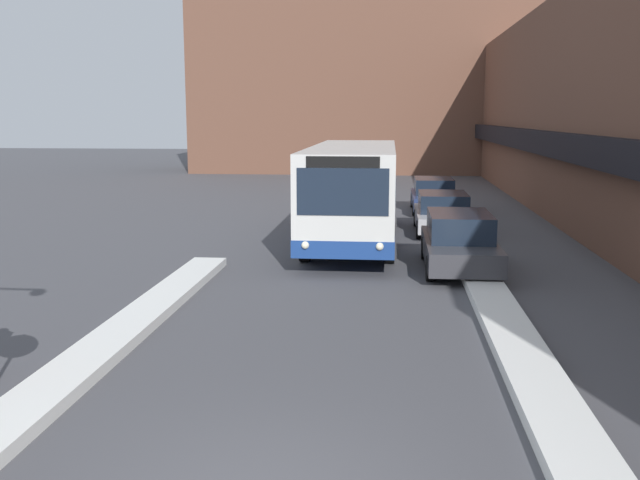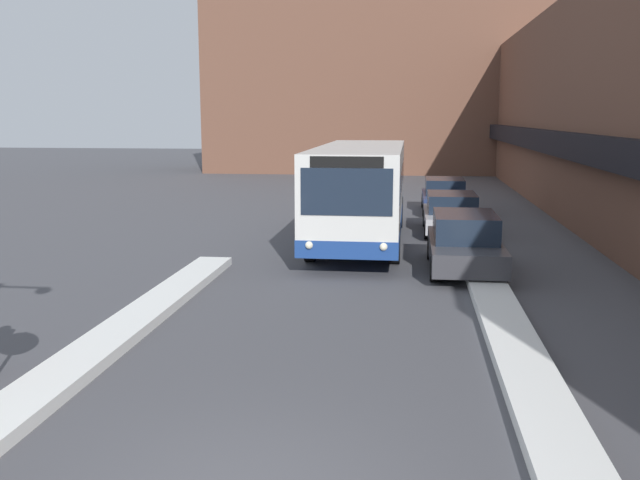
# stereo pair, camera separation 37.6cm
# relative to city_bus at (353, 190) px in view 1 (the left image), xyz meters

# --- Properties ---
(building_row_right) EXTENTS (5.50, 60.00, 8.69)m
(building_row_right) POSITION_rel_city_bus_xyz_m (9.82, 8.01, 2.61)
(building_row_right) COLOR brown
(building_row_right) RESTS_ON ground_plane
(building_backdrop_far) EXTENTS (26.00, 8.00, 15.74)m
(building_backdrop_far) POSITION_rel_city_bus_xyz_m (-0.15, 30.55, 6.15)
(building_backdrop_far) COLOR brown
(building_backdrop_far) RESTS_ON ground_plane
(snow_bank_left) EXTENTS (0.90, 17.88, 0.21)m
(snow_bank_left) POSITION_rel_city_bus_xyz_m (-3.75, -12.95, -1.62)
(snow_bank_left) COLOR silver
(snow_bank_left) RESTS_ON ground_plane
(snow_bank_right) EXTENTS (0.90, 13.87, 0.21)m
(snow_bank_right) POSITION_rel_city_bus_xyz_m (3.45, -11.21, -1.62)
(snow_bank_right) COLOR silver
(snow_bank_right) RESTS_ON ground_plane
(city_bus) EXTENTS (2.66, 10.70, 3.13)m
(city_bus) POSITION_rel_city_bus_xyz_m (0.00, 0.00, 0.00)
(city_bus) COLOR silver
(city_bus) RESTS_ON ground_plane
(parked_car_front) EXTENTS (1.88, 4.56, 1.53)m
(parked_car_front) POSITION_rel_city_bus_xyz_m (3.05, -3.93, -0.97)
(parked_car_front) COLOR #38383D
(parked_car_front) RESTS_ON ground_plane
(parked_car_middle) EXTENTS (1.92, 4.39, 1.40)m
(parked_car_middle) POSITION_rel_city_bus_xyz_m (3.05, 2.30, -1.02)
(parked_car_middle) COLOR #B7B7BC
(parked_car_middle) RESTS_ON ground_plane
(parked_car_back) EXTENTS (1.87, 4.43, 1.44)m
(parked_car_back) POSITION_rel_city_bus_xyz_m (3.05, 7.83, -1.00)
(parked_car_back) COLOR navy
(parked_car_back) RESTS_ON ground_plane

